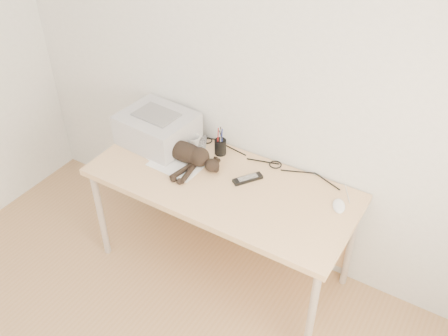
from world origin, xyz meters
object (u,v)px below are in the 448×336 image
Objects in this scene: desk at (229,191)px; pen_cup at (220,147)px; mouse at (339,204)px; printer at (158,128)px; cat at (182,153)px; mug at (194,142)px.

pen_cup is (-0.15, 0.15, 0.19)m from desk.
mouse reaches higher than desk.
pen_cup is (0.42, 0.10, -0.05)m from printer.
mouse is (0.82, -0.08, -0.03)m from pen_cup.
cat reaches higher than mouse.
desk is 0.29m from pen_cup.
desk is at bearing -19.86° from mug.
mug is 0.75× the size of mouse.
desk is at bearing -5.79° from printer.
mouse is at bearing -2.98° from mug.
desk is 0.62m from printer.
desk is 17.85× the size of mug.
cat reaches higher than desk.
pen_cup is (0.16, 0.18, -0.01)m from cat.
printer is 5.27× the size of mug.
pen_cup reaches higher than desk.
mouse is (1.24, 0.01, -0.08)m from printer.
printer is at bearing 174.21° from desk.
mug is (-0.34, 0.12, 0.17)m from desk.
mouse is at bearing -5.87° from pen_cup.
mouse is at bearing 5.89° from desk.
cat is (-0.32, -0.03, 0.19)m from desk.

